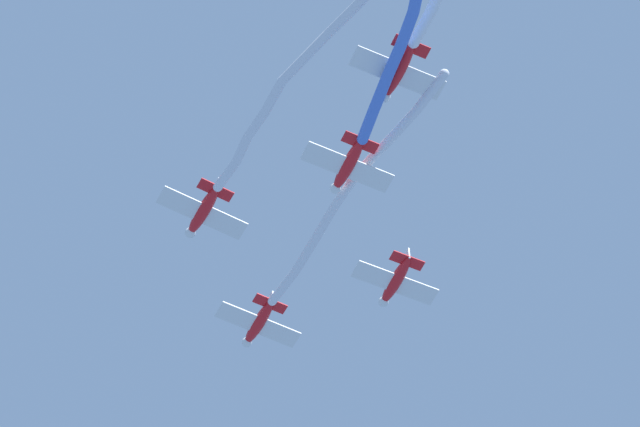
{
  "coord_description": "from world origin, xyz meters",
  "views": [
    {
      "loc": [
        29.48,
        50.18,
        2.12
      ],
      "look_at": [
        3.34,
        8.3,
        79.63
      ],
      "focal_mm": 71.2,
      "sensor_mm": 36.0,
      "label": 1
    }
  ],
  "objects_px": {
    "airplane_right_wing": "(395,282)",
    "airplane_slot": "(348,166)",
    "airplane_lead": "(258,323)",
    "airplane_trail": "(398,72)",
    "airplane_left_wing": "(203,212)"
  },
  "relations": [
    {
      "from": "airplane_left_wing",
      "to": "airplane_slot",
      "type": "xyz_separation_m",
      "value": [
        -6.87,
        8.67,
        0.2
      ]
    },
    {
      "from": "airplane_trail",
      "to": "airplane_left_wing",
      "type": "bearing_deg",
      "value": 27.99
    },
    {
      "from": "airplane_left_wing",
      "to": "airplane_slot",
      "type": "bearing_deg",
      "value": -138.63
    },
    {
      "from": "airplane_left_wing",
      "to": "airplane_slot",
      "type": "distance_m",
      "value": 11.06
    },
    {
      "from": "airplane_lead",
      "to": "airplane_trail",
      "type": "relative_size",
      "value": 0.99
    },
    {
      "from": "airplane_right_wing",
      "to": "airplane_slot",
      "type": "bearing_deg",
      "value": 136.32
    },
    {
      "from": "airplane_lead",
      "to": "airplane_right_wing",
      "type": "relative_size",
      "value": 0.99
    },
    {
      "from": "airplane_right_wing",
      "to": "airplane_slot",
      "type": "distance_m",
      "value": 11.07
    },
    {
      "from": "airplane_lead",
      "to": "airplane_left_wing",
      "type": "relative_size",
      "value": 1.0
    },
    {
      "from": "airplane_lead",
      "to": "airplane_trail",
      "type": "bearing_deg",
      "value": 178.06
    },
    {
      "from": "airplane_right_wing",
      "to": "airplane_slot",
      "type": "height_order",
      "value": "airplane_right_wing"
    },
    {
      "from": "airplane_lead",
      "to": "airplane_trail",
      "type": "xyz_separation_m",
      "value": [
        2.71,
        23.29,
        0.4
      ]
    },
    {
      "from": "airplane_lead",
      "to": "airplane_left_wing",
      "type": "xyz_separation_m",
      "value": [
        8.67,
        6.86,
        -0.4
      ]
    },
    {
      "from": "airplane_slot",
      "to": "airplane_right_wing",
      "type": "bearing_deg",
      "value": -44.39
    },
    {
      "from": "airplane_trail",
      "to": "airplane_slot",
      "type": "bearing_deg",
      "value": 1.4
    }
  ]
}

